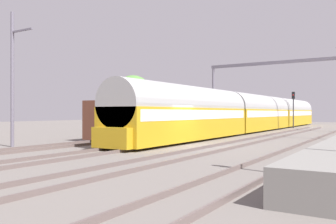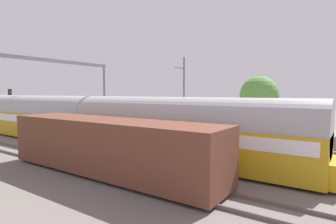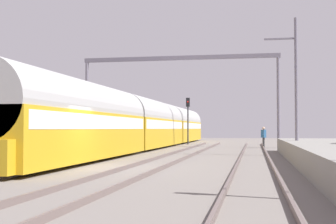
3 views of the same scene
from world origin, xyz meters
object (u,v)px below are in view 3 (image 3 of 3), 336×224
(passenger_train, at_px, (150,124))
(railway_signal_far, at_px, (188,114))
(freight_car, at_px, (14,131))
(person_crossing, at_px, (264,135))
(catenary_gantry, at_px, (179,78))

(passenger_train, bearing_deg, railway_signal_far, 77.56)
(freight_car, relative_size, railway_signal_far, 2.78)
(person_crossing, xyz_separation_m, railway_signal_far, (-7.29, 7.50, 1.99))
(person_crossing, height_order, catenary_gantry, catenary_gantry)
(passenger_train, height_order, person_crossing, passenger_train)
(passenger_train, bearing_deg, person_crossing, 7.40)
(person_crossing, distance_m, railway_signal_far, 10.65)
(freight_car, xyz_separation_m, railway_signal_far, (6.14, 23.28, 1.55))
(railway_signal_far, bearing_deg, person_crossing, -45.81)
(passenger_train, distance_m, railway_signal_far, 8.97)
(passenger_train, xyz_separation_m, catenary_gantry, (2.11, 1.85, 3.96))
(freight_car, bearing_deg, person_crossing, 49.59)
(passenger_train, distance_m, catenary_gantry, 4.86)
(passenger_train, relative_size, railway_signal_far, 10.51)
(catenary_gantry, bearing_deg, passenger_train, -138.79)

